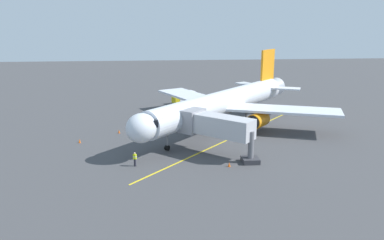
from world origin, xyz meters
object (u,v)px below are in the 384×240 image
Objects in this scene: jet_bridge at (212,125)px; safety_cone_nose_right at (119,131)px; airplane at (223,103)px; box_truck_near_nose at (184,98)px; ground_crew_marshaller at (135,159)px; safety_cone_wing_port at (229,164)px; safety_cone_nose_left at (80,141)px.

jet_bridge is 16.85m from safety_cone_nose_right.
box_truck_near_nose is at bearing -75.64° from airplane.
box_truck_near_nose is (-8.44, -34.28, 0.50)m from ground_crew_marshaller.
ground_crew_marshaller is at bearing 20.72° from jet_bridge.
box_truck_near_nose is 9.08× the size of safety_cone_wing_port.
box_truck_near_nose is 9.08× the size of safety_cone_nose_left.
box_truck_near_nose is at bearing -85.89° from safety_cone_wing_port.
airplane reaches higher than ground_crew_marshaller.
jet_bridge is (3.60, 11.96, -0.24)m from airplane.
safety_cone_nose_left is (21.36, 5.81, -3.73)m from airplane.
airplane reaches higher than jet_bridge.
safety_cone_nose_left is at bearing -19.12° from jet_bridge.
jet_bridge reaches higher than safety_cone_nose_right.
airplane is 17.40m from safety_cone_wing_port.
airplane is 60.85× the size of safety_cone_nose_right.
safety_cone_wing_port is (-19.14, 11.05, 0.00)m from safety_cone_nose_left.
box_truck_near_nose reaches higher than safety_cone_nose_right.
safety_cone_nose_left is at bearing -50.28° from ground_crew_marshaller.
safety_cone_nose_left is 1.00× the size of safety_cone_nose_right.
jet_bridge reaches higher than box_truck_near_nose.
jet_bridge is 19.12m from safety_cone_nose_left.
safety_cone_wing_port is at bearing 150.01° from safety_cone_nose_left.
safety_cone_nose_right is (-5.10, -4.39, 0.00)m from safety_cone_nose_left.
airplane is 60.85× the size of safety_cone_wing_port.
box_truck_near_nose is at bearing -124.11° from safety_cone_nose_left.
box_truck_near_nose is 23.18m from safety_cone_nose_right.
safety_cone_nose_left is at bearing 40.72° from safety_cone_nose_right.
ground_crew_marshaller is 14.52m from safety_cone_nose_right.
box_truck_near_nose is at bearing -119.75° from safety_cone_nose_right.
airplane reaches higher than safety_cone_nose_right.
airplane is 22.45m from safety_cone_nose_left.
safety_cone_wing_port is at bearing 132.30° from safety_cone_nose_right.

